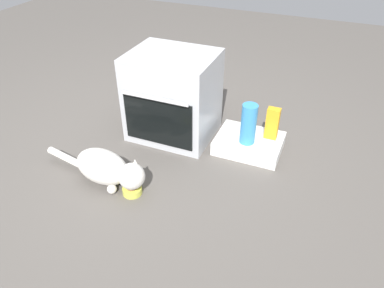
{
  "coord_description": "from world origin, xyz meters",
  "views": [
    {
      "loc": [
        1.09,
        -1.81,
        1.61
      ],
      "look_at": [
        0.35,
        -0.04,
        0.25
      ],
      "focal_mm": 34.07,
      "sensor_mm": 36.0,
      "label": 1
    }
  ],
  "objects": [
    {
      "name": "cat",
      "position": [
        -0.11,
        -0.34,
        0.13
      ],
      "size": [
        0.81,
        0.27,
        0.25
      ],
      "rotation": [
        0.0,
        0.0,
        -0.12
      ],
      "color": "silver",
      "rests_on": "ground"
    },
    {
      "name": "ground",
      "position": [
        0.0,
        0.0,
        0.0
      ],
      "size": [
        8.0,
        8.0,
        0.0
      ],
      "primitive_type": "plane",
      "color": "#56514C"
    },
    {
      "name": "juice_carton",
      "position": [
        0.77,
        0.45,
        0.22
      ],
      "size": [
        0.09,
        0.06,
        0.24
      ],
      "primitive_type": "cube",
      "color": "orange",
      "rests_on": "pantry_cabinet"
    },
    {
      "name": "pantry_cabinet",
      "position": [
        0.63,
        0.39,
        0.05
      ],
      "size": [
        0.48,
        0.36,
        0.1
      ],
      "primitive_type": "cube",
      "color": "white",
      "rests_on": "ground"
    },
    {
      "name": "water_bottle",
      "position": [
        0.63,
        0.33,
        0.25
      ],
      "size": [
        0.11,
        0.11,
        0.3
      ],
      "primitive_type": "cylinder",
      "color": "#388CD1",
      "rests_on": "pantry_cabinet"
    },
    {
      "name": "oven",
      "position": [
        0.02,
        0.37,
        0.33
      ],
      "size": [
        0.62,
        0.55,
        0.65
      ],
      "color": "#B7BABF",
      "rests_on": "ground"
    },
    {
      "name": "food_bowl",
      "position": [
        0.07,
        -0.37,
        0.03
      ],
      "size": [
        0.13,
        0.13,
        0.07
      ],
      "color": "#D1D14C",
      "rests_on": "ground"
    }
  ]
}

